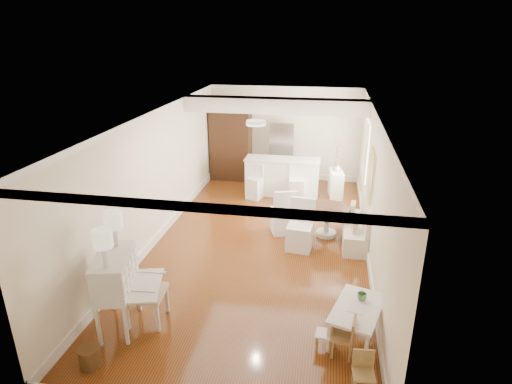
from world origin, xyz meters
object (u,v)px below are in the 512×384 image
(dining_table, at_px, (327,222))
(slip_chair_near, at_px, (300,225))
(kids_chair_a, at_px, (343,336))
(bar_stool_left, at_px, (254,182))
(wicker_basket, at_px, (90,357))
(breakfast_counter, at_px, (282,177))
(secretary_bureau, at_px, (117,292))
(slip_chair_far, at_px, (283,210))
(sideboard, at_px, (336,183))
(kids_chair_c, at_px, (364,374))
(fridge, at_px, (293,153))
(gustavian_armchair, at_px, (146,292))
(bar_stool_right, at_px, (296,184))
(kids_chair_b, at_px, (324,333))
(kids_table, at_px, (356,322))
(pantry_cabinet, at_px, (231,142))

(dining_table, xyz_separation_m, slip_chair_near, (-0.54, -0.72, 0.20))
(kids_chair_a, xyz_separation_m, bar_stool_left, (-2.30, 5.72, 0.15))
(wicker_basket, bearing_deg, breakfast_counter, 75.56)
(secretary_bureau, distance_m, bar_stool_left, 5.78)
(slip_chair_far, xyz_separation_m, sideboard, (1.17, 2.48, -0.17))
(secretary_bureau, distance_m, kids_chair_c, 3.73)
(fridge, bearing_deg, slip_chair_far, -88.25)
(gustavian_armchair, height_order, fridge, fridge)
(bar_stool_right, distance_m, fridge, 1.56)
(slip_chair_near, xyz_separation_m, fridge, (-0.55, 4.17, 0.37))
(kids_chair_b, bearing_deg, kids_table, 127.64)
(wicker_basket, xyz_separation_m, slip_chair_far, (2.11, 4.62, 0.38))
(dining_table, distance_m, sideboard, 2.50)
(gustavian_armchair, relative_size, kids_table, 1.00)
(slip_chair_far, distance_m, bar_stool_right, 1.95)
(kids_chair_b, xyz_separation_m, dining_table, (-0.05, 3.68, 0.08))
(secretary_bureau, bearing_deg, slip_chair_far, 46.10)
(slip_chair_far, relative_size, pantry_cabinet, 0.46)
(wicker_basket, bearing_deg, bar_stool_right, 71.20)
(slip_chair_near, bearing_deg, wicker_basket, -117.02)
(kids_chair_a, height_order, slip_chair_near, slip_chair_near)
(wicker_basket, distance_m, breakfast_counter, 7.24)
(fridge, bearing_deg, sideboard, -36.71)
(wicker_basket, height_order, slip_chair_near, slip_chair_near)
(slip_chair_near, height_order, fridge, fridge)
(kids_table, relative_size, fridge, 0.59)
(secretary_bureau, height_order, kids_chair_b, secretary_bureau)
(breakfast_counter, relative_size, pantry_cabinet, 0.89)
(gustavian_armchair, xyz_separation_m, dining_table, (2.71, 3.54, -0.20))
(dining_table, distance_m, fridge, 3.66)
(kids_chair_c, xyz_separation_m, bar_stool_left, (-2.55, 6.35, 0.18))
(wicker_basket, bearing_deg, slip_chair_near, 56.77)
(breakfast_counter, bearing_deg, bar_stool_left, -146.74)
(slip_chair_near, xyz_separation_m, pantry_cabinet, (-2.45, 4.20, 0.62))
(wicker_basket, bearing_deg, kids_table, 18.93)
(kids_chair_b, height_order, dining_table, dining_table)
(gustavian_armchair, distance_m, kids_chair_b, 2.78)
(gustavian_armchair, distance_m, pantry_cabinet, 7.05)
(pantry_cabinet, bearing_deg, wicker_basket, -90.74)
(breakfast_counter, relative_size, bar_stool_right, 2.11)
(kids_chair_a, relative_size, kids_chair_b, 1.26)
(secretary_bureau, height_order, slip_chair_far, secretary_bureau)
(kids_table, distance_m, slip_chair_far, 3.71)
(gustavian_armchair, distance_m, bar_stool_right, 5.80)
(kids_chair_b, distance_m, bar_stool_left, 5.98)
(gustavian_armchair, xyz_separation_m, bar_stool_right, (1.86, 5.50, -0.05))
(kids_chair_b, xyz_separation_m, sideboard, (0.14, 6.18, 0.11))
(kids_chair_a, relative_size, fridge, 0.35)
(kids_chair_b, height_order, slip_chair_far, slip_chair_far)
(gustavian_armchair, height_order, sideboard, gustavian_armchair)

